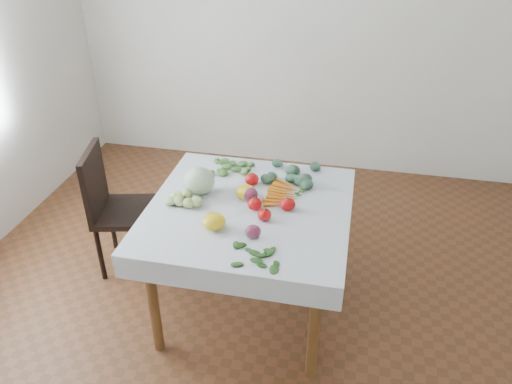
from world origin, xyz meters
TOP-DOWN VIEW (x-y plane):
  - ground at (0.00, 0.00)m, footprint 4.00×4.00m
  - back_wall at (0.00, 2.00)m, footprint 4.00×0.04m
  - table at (0.00, 0.00)m, footprint 1.00×1.00m
  - tablecloth at (0.00, 0.00)m, footprint 1.12×1.12m
  - chair at (-0.98, 0.24)m, footprint 0.48×0.48m
  - cabbage at (-0.31, 0.09)m, footprint 0.19×0.19m
  - tomato_a at (-0.04, 0.24)m, footprint 0.11×0.11m
  - tomato_b at (0.22, 0.02)m, footprint 0.10×0.10m
  - tomato_c at (0.04, -0.02)m, footprint 0.09×0.09m
  - tomato_d at (0.11, -0.10)m, footprint 0.10×0.10m
  - heirloom_back at (-0.04, 0.09)m, footprint 0.12×0.12m
  - heirloom_front at (-0.13, -0.24)m, footprint 0.15×0.15m
  - onion_a at (-0.01, 0.07)m, footprint 0.11×0.11m
  - onion_b at (0.08, -0.27)m, footprint 0.08×0.08m
  - tomatillo_cluster at (-0.37, -0.03)m, footprint 0.17×0.14m
  - carrot_bunch at (0.17, 0.16)m, footprint 0.19×0.33m
  - kale_bunch at (0.18, 0.40)m, footprint 0.33×0.32m
  - basil_bunch at (0.13, -0.41)m, footprint 0.26×0.19m
  - dill_bunch at (-0.21, 0.40)m, footprint 0.25×0.21m

SIDE VIEW (x-z plane):
  - ground at x=0.00m, z-range 0.00..0.00m
  - chair at x=-0.98m, z-range 0.06..0.95m
  - table at x=0.00m, z-range 0.28..1.03m
  - tablecloth at x=0.00m, z-range 0.75..0.76m
  - basil_bunch at x=0.13m, z-range 0.76..0.77m
  - dill_bunch at x=-0.21m, z-range 0.76..0.78m
  - carrot_bunch at x=0.17m, z-range 0.76..0.78m
  - kale_bunch at x=0.18m, z-range 0.76..0.80m
  - tomatillo_cluster at x=-0.37m, z-range 0.76..0.81m
  - tomato_d at x=0.11m, z-range 0.76..0.82m
  - onion_b at x=0.08m, z-range 0.76..0.82m
  - tomato_c at x=0.04m, z-range 0.76..0.83m
  - tomato_a at x=-0.04m, z-range 0.76..0.83m
  - tomato_b at x=0.22m, z-range 0.76..0.83m
  - onion_a at x=-0.01m, z-range 0.76..0.83m
  - heirloom_back at x=-0.04m, z-range 0.76..0.83m
  - heirloom_front at x=-0.13m, z-range 0.76..0.84m
  - cabbage at x=-0.31m, z-range 0.76..0.92m
  - back_wall at x=0.00m, z-range 0.00..2.70m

